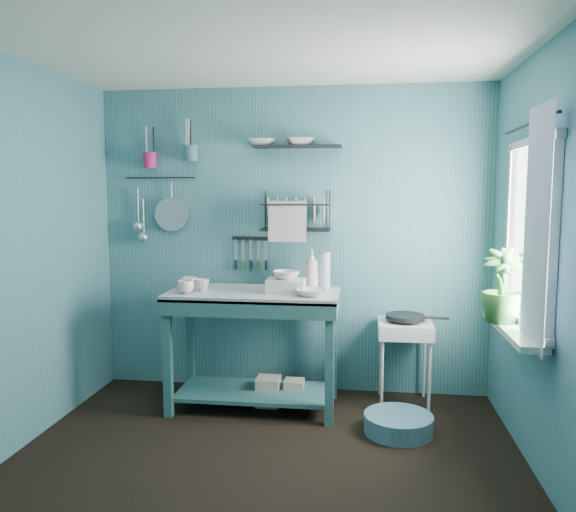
# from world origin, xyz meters

# --- Properties ---
(floor) EXTENTS (3.20, 3.20, 0.00)m
(floor) POSITION_xyz_m (0.00, 0.00, 0.00)
(floor) COLOR black
(floor) RESTS_ON ground
(ceiling) EXTENTS (3.20, 3.20, 0.00)m
(ceiling) POSITION_xyz_m (0.00, 0.00, 2.50)
(ceiling) COLOR silver
(ceiling) RESTS_ON ground
(wall_back) EXTENTS (3.20, 0.00, 3.20)m
(wall_back) POSITION_xyz_m (0.00, 1.50, 1.25)
(wall_back) COLOR #3B7079
(wall_back) RESTS_ON ground
(wall_front) EXTENTS (3.20, 0.00, 3.20)m
(wall_front) POSITION_xyz_m (0.00, -1.50, 1.25)
(wall_front) COLOR #3B7079
(wall_front) RESTS_ON ground
(wall_right) EXTENTS (0.00, 3.00, 3.00)m
(wall_right) POSITION_xyz_m (1.60, 0.00, 1.25)
(wall_right) COLOR #3B7079
(wall_right) RESTS_ON ground
(work_counter) EXTENTS (1.31, 0.70, 0.91)m
(work_counter) POSITION_xyz_m (-0.24, 1.03, 0.45)
(work_counter) COLOR #2D5D5E
(work_counter) RESTS_ON floor
(mug_left) EXTENTS (0.12, 0.12, 0.10)m
(mug_left) POSITION_xyz_m (-0.72, 0.87, 0.96)
(mug_left) COLOR beige
(mug_left) RESTS_ON work_counter
(mug_mid) EXTENTS (0.14, 0.14, 0.09)m
(mug_mid) POSITION_xyz_m (-0.62, 0.97, 0.96)
(mug_mid) COLOR beige
(mug_mid) RESTS_ON work_counter
(mug_right) EXTENTS (0.17, 0.17, 0.10)m
(mug_right) POSITION_xyz_m (-0.74, 1.03, 0.96)
(mug_right) COLOR beige
(mug_right) RESTS_ON work_counter
(wash_tub) EXTENTS (0.28, 0.22, 0.10)m
(wash_tub) POSITION_xyz_m (0.01, 1.01, 0.96)
(wash_tub) COLOR beige
(wash_tub) RESTS_ON work_counter
(tub_bowl) EXTENTS (0.20, 0.19, 0.06)m
(tub_bowl) POSITION_xyz_m (0.01, 1.01, 1.04)
(tub_bowl) COLOR beige
(tub_bowl) RESTS_ON wash_tub
(soap_bottle) EXTENTS (0.11, 0.12, 0.30)m
(soap_bottle) POSITION_xyz_m (0.18, 1.23, 1.06)
(soap_bottle) COLOR beige
(soap_bottle) RESTS_ON work_counter
(water_bottle) EXTENTS (0.09, 0.09, 0.28)m
(water_bottle) POSITION_xyz_m (0.28, 1.25, 1.05)
(water_bottle) COLOR #ABB4BF
(water_bottle) RESTS_ON work_counter
(counter_bowl) EXTENTS (0.22, 0.22, 0.05)m
(counter_bowl) POSITION_xyz_m (0.21, 0.88, 0.94)
(counter_bowl) COLOR beige
(counter_bowl) RESTS_ON work_counter
(hotplate_stand) EXTENTS (0.44, 0.44, 0.66)m
(hotplate_stand) POSITION_xyz_m (0.91, 1.25, 0.33)
(hotplate_stand) COLOR silver
(hotplate_stand) RESTS_ON floor
(frying_pan) EXTENTS (0.30, 0.30, 0.03)m
(frying_pan) POSITION_xyz_m (0.91, 1.25, 0.69)
(frying_pan) COLOR black
(frying_pan) RESTS_ON hotplate_stand
(knife_strip) EXTENTS (0.32, 0.05, 0.03)m
(knife_strip) POSITION_xyz_m (-0.34, 1.47, 1.27)
(knife_strip) COLOR black
(knife_strip) RESTS_ON wall_back
(dish_rack) EXTENTS (0.55, 0.25, 0.32)m
(dish_rack) POSITION_xyz_m (0.04, 1.37, 1.51)
(dish_rack) COLOR black
(dish_rack) RESTS_ON wall_back
(upper_shelf) EXTENTS (0.70, 0.19, 0.01)m
(upper_shelf) POSITION_xyz_m (0.05, 1.40, 2.01)
(upper_shelf) COLOR black
(upper_shelf) RESTS_ON wall_back
(shelf_bowl_left) EXTENTS (0.23, 0.23, 0.05)m
(shelf_bowl_left) POSITION_xyz_m (-0.24, 1.40, 2.02)
(shelf_bowl_left) COLOR beige
(shelf_bowl_left) RESTS_ON upper_shelf
(shelf_bowl_right) EXTENTS (0.26, 0.26, 0.06)m
(shelf_bowl_right) POSITION_xyz_m (0.07, 1.40, 2.08)
(shelf_bowl_right) COLOR beige
(shelf_bowl_right) RESTS_ON upper_shelf
(utensil_cup_magenta) EXTENTS (0.11, 0.11, 0.13)m
(utensil_cup_magenta) POSITION_xyz_m (-1.18, 1.42, 1.91)
(utensil_cup_magenta) COLOR #B12055
(utensil_cup_magenta) RESTS_ON wall_back
(utensil_cup_teal) EXTENTS (0.11, 0.11, 0.13)m
(utensil_cup_teal) POSITION_xyz_m (-0.83, 1.42, 1.97)
(utensil_cup_teal) COLOR #386675
(utensil_cup_teal) RESTS_ON wall_back
(colander) EXTENTS (0.28, 0.03, 0.28)m
(colander) POSITION_xyz_m (-1.01, 1.45, 1.47)
(colander) COLOR #AEB0B6
(colander) RESTS_ON wall_back
(ladle_outer) EXTENTS (0.01, 0.01, 0.30)m
(ladle_outer) POSITION_xyz_m (-1.31, 1.46, 1.54)
(ladle_outer) COLOR #AEB0B6
(ladle_outer) RESTS_ON wall_back
(ladle_inner) EXTENTS (0.01, 0.01, 0.30)m
(ladle_inner) POSITION_xyz_m (-1.27, 1.46, 1.44)
(ladle_inner) COLOR #AEB0B6
(ladle_inner) RESTS_ON wall_back
(hook_rail) EXTENTS (0.60, 0.01, 0.01)m
(hook_rail) POSITION_xyz_m (-1.11, 1.47, 1.77)
(hook_rail) COLOR black
(hook_rail) RESTS_ON wall_back
(window_glass) EXTENTS (0.00, 1.10, 1.10)m
(window_glass) POSITION_xyz_m (1.59, 0.45, 1.40)
(window_glass) COLOR white
(window_glass) RESTS_ON wall_right
(windowsill) EXTENTS (0.16, 0.95, 0.04)m
(windowsill) POSITION_xyz_m (1.50, 0.45, 0.81)
(windowsill) COLOR silver
(windowsill) RESTS_ON wall_right
(curtain) EXTENTS (0.00, 1.35, 1.35)m
(curtain) POSITION_xyz_m (1.52, 0.15, 1.45)
(curtain) COLOR silver
(curtain) RESTS_ON wall_right
(curtain_rod) EXTENTS (0.02, 1.05, 0.02)m
(curtain_rod) POSITION_xyz_m (1.54, 0.45, 2.05)
(curtain_rod) COLOR black
(curtain_rod) RESTS_ON wall_right
(potted_plant) EXTENTS (0.31, 0.31, 0.47)m
(potted_plant) POSITION_xyz_m (1.45, 0.56, 1.07)
(potted_plant) COLOR #29662B
(potted_plant) RESTS_ON windowsill
(storage_tin_large) EXTENTS (0.18, 0.18, 0.22)m
(storage_tin_large) POSITION_xyz_m (-0.14, 1.08, 0.11)
(storage_tin_large) COLOR tan
(storage_tin_large) RESTS_ON floor
(storage_tin_small) EXTENTS (0.15, 0.15, 0.20)m
(storage_tin_small) POSITION_xyz_m (0.06, 1.11, 0.10)
(storage_tin_small) COLOR tan
(storage_tin_small) RESTS_ON floor
(floor_basin) EXTENTS (0.47, 0.47, 0.13)m
(floor_basin) POSITION_xyz_m (0.84, 0.69, 0.07)
(floor_basin) COLOR teal
(floor_basin) RESTS_ON floor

